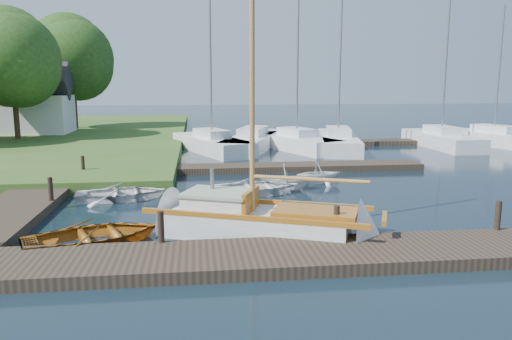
{
  "coord_description": "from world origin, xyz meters",
  "views": [
    {
      "loc": [
        -2.1,
        -17.19,
        4.25
      ],
      "look_at": [
        0.0,
        0.0,
        1.2
      ],
      "focal_mm": 35.0,
      "sensor_mm": 36.0,
      "label": 1
    }
  ],
  "objects": [
    {
      "name": "near_dock",
      "position": [
        0.0,
        -6.0,
        0.15
      ],
      "size": [
        18.0,
        2.2,
        0.3
      ],
      "primitive_type": "cube",
      "color": "#2C231B",
      "rests_on": "ground"
    },
    {
      "name": "tender_d",
      "position": [
        3.09,
        3.16,
        0.54
      ],
      "size": [
        2.29,
        2.06,
        1.07
      ],
      "primitive_type": "imported",
      "rotation": [
        0.0,
        0.0,
        1.73
      ],
      "color": "silver",
      "rests_on": "ground"
    },
    {
      "name": "far_dock",
      "position": [
        2.0,
        6.5,
        0.15
      ],
      "size": [
        14.0,
        1.6,
        0.3
      ],
      "primitive_type": "cube",
      "color": "#2C231B",
      "rests_on": "ground"
    },
    {
      "name": "sailboat",
      "position": [
        -0.21,
        -3.83,
        0.34
      ],
      "size": [
        7.36,
        4.55,
        9.83
      ],
      "rotation": [
        0.0,
        0.0,
        -0.39
      ],
      "color": "silver",
      "rests_on": "ground"
    },
    {
      "name": "marina_boat_5",
      "position": [
        14.14,
        14.08,
        0.57
      ],
      "size": [
        2.25,
        7.76,
        10.33
      ],
      "rotation": [
        0.0,
        0.0,
        1.58
      ],
      "color": "silver",
      "rests_on": "ground"
    },
    {
      "name": "dinghy",
      "position": [
        -4.83,
        -4.1,
        0.37
      ],
      "size": [
        4.24,
        3.68,
        0.73
      ],
      "primitive_type": "imported",
      "rotation": [
        0.0,
        0.0,
        1.96
      ],
      "color": "#915612",
      "rests_on": "ground"
    },
    {
      "name": "marina_boat_1",
      "position": [
        1.59,
        14.67,
        0.57
      ],
      "size": [
        5.18,
        9.45,
        11.35
      ],
      "rotation": [
        0.0,
        0.0,
        1.23
      ],
      "color": "silver",
      "rests_on": "ground"
    },
    {
      "name": "marina_boat_6",
      "position": [
        18.05,
        14.35,
        0.56
      ],
      "size": [
        4.89,
        8.37,
        9.2
      ],
      "rotation": [
        0.0,
        0.0,
        1.93
      ],
      "color": "silver",
      "rests_on": "ground"
    },
    {
      "name": "marina_boat_0",
      "position": [
        -1.1,
        13.56,
        0.58
      ],
      "size": [
        5.04,
        8.18,
        11.91
      ],
      "rotation": [
        0.0,
        0.0,
        1.96
      ],
      "color": "silver",
      "rests_on": "ground"
    },
    {
      "name": "tender_c",
      "position": [
        0.16,
        1.46,
        0.36
      ],
      "size": [
        3.63,
        2.73,
        0.71
      ],
      "primitive_type": "imported",
      "rotation": [
        0.0,
        0.0,
        1.65
      ],
      "color": "silver",
      "rests_on": "ground"
    },
    {
      "name": "mooring_post_2",
      "position": [
        1.5,
        -5.0,
        0.7
      ],
      "size": [
        0.16,
        0.16,
        0.8
      ],
      "primitive_type": "cylinder",
      "color": "black",
      "rests_on": "near_dock"
    },
    {
      "name": "mooring_post_4",
      "position": [
        -7.0,
        0.0,
        0.7
      ],
      "size": [
        0.16,
        0.16,
        0.8
      ],
      "primitive_type": "cylinder",
      "color": "black",
      "rests_on": "left_dock"
    },
    {
      "name": "mooring_post_1",
      "position": [
        -3.0,
        -5.0,
        0.7
      ],
      "size": [
        0.16,
        0.16,
        0.8
      ],
      "primitive_type": "cylinder",
      "color": "black",
      "rests_on": "near_dock"
    },
    {
      "name": "tree_3",
      "position": [
        -14.0,
        18.05,
        5.81
      ],
      "size": [
        6.41,
        6.38,
        8.74
      ],
      "color": "#332114",
      "rests_on": "shore"
    },
    {
      "name": "tree_7",
      "position": [
        -12.0,
        26.05,
        6.2
      ],
      "size": [
        6.83,
        6.83,
        9.38
      ],
      "color": "#332114",
      "rests_on": "shore"
    },
    {
      "name": "house_c",
      "position": [
        -14.0,
        22.0,
        2.58
      ],
      "size": [
        5.25,
        4.0,
        5.28
      ],
      "color": "white",
      "rests_on": "shore"
    },
    {
      "name": "ground",
      "position": [
        0.0,
        0.0,
        0.0
      ],
      "size": [
        160.0,
        160.0,
        0.0
      ],
      "primitive_type": "plane",
      "color": "black",
      "rests_on": "ground"
    },
    {
      "name": "marina_boat_2",
      "position": [
        4.27,
        13.73,
        0.57
      ],
      "size": [
        4.82,
        7.6,
        10.55
      ],
      "rotation": [
        0.0,
        0.0,
        1.96
      ],
      "color": "silver",
      "rests_on": "ground"
    },
    {
      "name": "marina_boat_3",
      "position": [
        7.06,
        14.04,
        0.58
      ],
      "size": [
        4.05,
        9.49,
        12.95
      ],
      "rotation": [
        0.0,
        0.0,
        1.36
      ],
      "color": "silver",
      "rests_on": "ground"
    },
    {
      "name": "tender_a",
      "position": [
        -4.84,
        1.13,
        0.34
      ],
      "size": [
        3.52,
        2.72,
        0.67
      ],
      "primitive_type": "imported",
      "rotation": [
        0.0,
        0.0,
        1.7
      ],
      "color": "silver",
      "rests_on": "ground"
    },
    {
      "name": "tender_b",
      "position": [
        1.51,
        2.21,
        0.56
      ],
      "size": [
        2.53,
        2.32,
        1.13
      ],
      "primitive_type": "imported",
      "rotation": [
        0.0,
        0.0,
        1.32
      ],
      "color": "silver",
      "rests_on": "ground"
    },
    {
      "name": "mooring_post_3",
      "position": [
        6.0,
        -5.0,
        0.7
      ],
      "size": [
        0.16,
        0.16,
        0.8
      ],
      "primitive_type": "cylinder",
      "color": "black",
      "rests_on": "near_dock"
    },
    {
      "name": "left_dock",
      "position": [
        -8.0,
        2.0,
        0.15
      ],
      "size": [
        2.2,
        18.0,
        0.3
      ],
      "primitive_type": "cube",
      "color": "#2C231B",
      "rests_on": "ground"
    },
    {
      "name": "mooring_post_5",
      "position": [
        -7.0,
        5.0,
        0.7
      ],
      "size": [
        0.16,
        0.16,
        0.8
      ],
      "primitive_type": "cylinder",
      "color": "black",
      "rests_on": "left_dock"
    },
    {
      "name": "pontoon",
      "position": [
        10.0,
        16.0,
        0.15
      ],
      "size": [
        30.0,
        1.6,
        0.3
      ],
      "primitive_type": "cube",
      "color": "#2C231B",
      "rests_on": "ground"
    }
  ]
}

